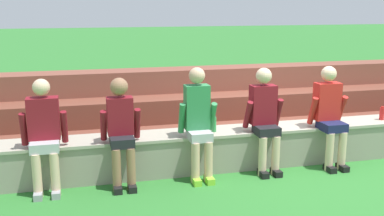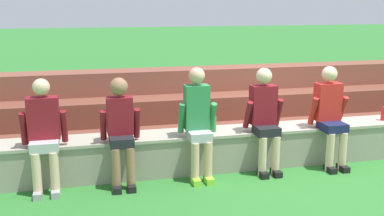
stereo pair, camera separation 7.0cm
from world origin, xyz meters
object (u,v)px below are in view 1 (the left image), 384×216
(water_bottle_mid_right, at_px, (214,124))
(water_bottle_mid_left, at_px, (382,113))
(person_far_left, at_px, (44,132))
(person_center, at_px, (198,120))
(person_right_of_center, at_px, (265,116))
(person_left_of_center, at_px, (121,128))
(person_far_right, at_px, (330,113))

(water_bottle_mid_right, xyz_separation_m, water_bottle_mid_left, (2.69, 0.00, -0.01))
(person_far_left, distance_m, person_center, 1.95)
(person_center, height_order, water_bottle_mid_right, person_center)
(water_bottle_mid_right, distance_m, water_bottle_mid_left, 2.69)
(person_right_of_center, bearing_deg, person_center, -178.29)
(person_far_left, height_order, person_left_of_center, person_far_left)
(person_far_left, bearing_deg, person_center, -0.50)
(water_bottle_mid_left, bearing_deg, person_right_of_center, -173.94)
(person_far_left, relative_size, person_left_of_center, 1.02)
(person_center, relative_size, water_bottle_mid_left, 7.05)
(person_right_of_center, bearing_deg, person_left_of_center, -178.84)
(person_far_left, relative_size, person_far_right, 0.98)
(person_far_right, distance_m, water_bottle_mid_left, 1.08)
(person_right_of_center, height_order, person_far_right, person_right_of_center)
(person_far_left, relative_size, water_bottle_mid_right, 6.04)
(person_right_of_center, height_order, water_bottle_mid_right, person_right_of_center)
(water_bottle_mid_right, relative_size, water_bottle_mid_left, 1.11)
(person_far_left, xyz_separation_m, person_right_of_center, (2.90, 0.01, 0.02))
(water_bottle_mid_left, bearing_deg, water_bottle_mid_right, -179.98)
(person_right_of_center, distance_m, water_bottle_mid_right, 0.71)
(water_bottle_mid_right, bearing_deg, water_bottle_mid_left, 0.02)
(person_left_of_center, relative_size, person_right_of_center, 0.96)
(person_far_left, bearing_deg, person_right_of_center, 0.23)
(person_left_of_center, bearing_deg, person_far_left, 178.27)
(person_far_right, bearing_deg, water_bottle_mid_right, 171.91)
(person_center, xyz_separation_m, person_right_of_center, (0.95, 0.03, -0.01))
(person_center, distance_m, person_right_of_center, 0.95)
(person_left_of_center, height_order, person_center, person_center)
(person_center, relative_size, water_bottle_mid_right, 6.36)
(person_left_of_center, bearing_deg, person_center, 0.64)
(person_far_right, xyz_separation_m, water_bottle_mid_right, (-1.65, 0.23, -0.11))
(person_center, relative_size, person_far_right, 1.04)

